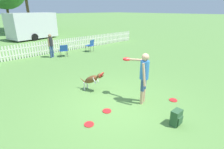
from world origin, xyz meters
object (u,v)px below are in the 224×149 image
Objects in this scene: folding_chair_blue_left at (64,50)px; frisbee_near_dog at (173,100)px; folding_chair_green_right at (91,45)px; equipment_trailer at (32,25)px; handler_person at (143,73)px; leaping_dog at (92,79)px; frisbee_midfield at (107,111)px; spectator_standing at (51,44)px; frisbee_near_handler at (89,124)px; backpack_on_grass at (176,118)px.

frisbee_near_dog is at bearing 106.04° from folding_chair_blue_left.
equipment_trailer is (-0.81, 8.83, 0.84)m from folding_chair_green_right.
handler_person is 7.30m from folding_chair_blue_left.
frisbee_midfield is (-0.57, -1.46, -0.46)m from leaping_dog.
handler_person is at bearing 61.51° from spectator_standing.
spectator_standing is at bearing 71.57° from frisbee_near_handler.
folding_chair_blue_left is at bearing 88.49° from frisbee_near_dog.
handler_person is at bearing 45.44° from folding_chair_green_right.
frisbee_near_handler is at bearing 30.30° from leaping_dog.
folding_chair_green_right is (2.35, 7.83, 0.51)m from frisbee_near_dog.
frisbee_near_handler is 0.81m from frisbee_midfield.
handler_person is 0.31× the size of equipment_trailer.
equipment_trailer is (4.45, 15.77, 1.35)m from frisbee_near_handler.
leaping_dog is 0.20× the size of equipment_trailer.
frisbee_midfield is 16.08m from equipment_trailer.
handler_person is 1.94× the size of folding_chair_green_right.
frisbee_midfield is 0.18× the size of spectator_standing.
handler_person is 7.55m from spectator_standing.
spectator_standing is 0.27× the size of equipment_trailer.
frisbee_near_dog is 0.05× the size of equipment_trailer.
frisbee_near_handler is at bearing 154.73° from handler_person.
folding_chair_green_right is at bearing 46.09° from handler_person.
equipment_trailer is (3.08, 14.15, 0.88)m from leaping_dog.
frisbee_midfield is at bearing 117.65° from backpack_on_grass.
handler_person reaches higher than leaping_dog.
folding_chair_blue_left reaches higher than frisbee_midfield.
frisbee_midfield is 7.23m from folding_chair_blue_left.
folding_chair_blue_left is 0.53× the size of spectator_standing.
leaping_dog is at bearing 89.55° from folding_chair_blue_left.
backpack_on_grass is at bearing -110.20° from equipment_trailer.
folding_chair_blue_left is at bearing 71.26° from frisbee_midfield.
spectator_standing is at bearing -120.27° from leaping_dog.
folding_chair_green_right is at bearing 146.74° from spectator_standing.
spectator_standing is at bearing 93.19° from frisbee_near_dog.
leaping_dog is 4.08× the size of frisbee_near_handler.
frisbee_near_dog is at bearing 30.91° from backpack_on_grass.
frisbee_near_handler is 0.18× the size of spectator_standing.
frisbee_near_dog is at bearing -17.04° from frisbee_near_handler.
frisbee_near_dog is 0.30× the size of folding_chair_green_right.
handler_person is at bearing 90.26° from leaping_dog.
folding_chair_blue_left reaches higher than frisbee_near_dog.
equipment_trailer is at bearing 76.82° from frisbee_midfield.
frisbee_near_handler is at bearing 83.57° from folding_chair_blue_left.
spectator_standing is at bearing -9.71° from folding_chair_blue_left.
equipment_trailer is at bearing 84.71° from frisbee_near_dog.
leaping_dog is 0.72× the size of spectator_standing.
spectator_standing is (0.43, 7.54, -0.17)m from handler_person.
backpack_on_grass is at bearing 60.07° from spectator_standing.
equipment_trailer is (2.43, 15.97, 0.30)m from handler_person.
backpack_on_grass is at bearing 47.30° from folding_chair_green_right.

